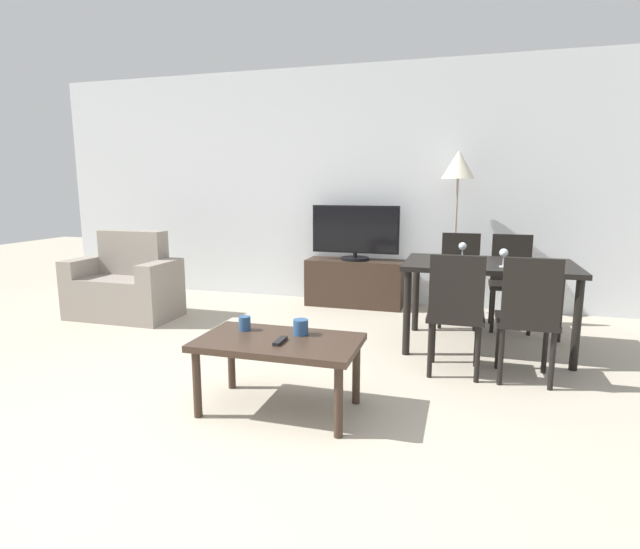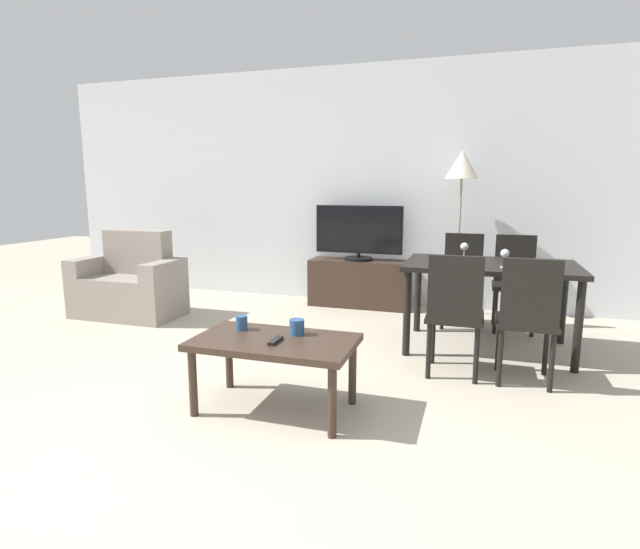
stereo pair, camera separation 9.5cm
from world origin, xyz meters
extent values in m
plane|color=#B2A893|center=(0.00, 0.00, 0.00)|extent=(18.00, 18.00, 0.00)
cube|color=silver|center=(0.00, 3.82, 1.35)|extent=(7.45, 0.06, 2.70)
cube|color=gray|center=(-1.97, 2.35, 0.21)|extent=(0.74, 0.60, 0.43)
cube|color=gray|center=(-1.97, 2.56, 0.66)|extent=(0.74, 0.20, 0.46)
cube|color=gray|center=(-2.43, 2.35, 0.30)|extent=(0.18, 0.60, 0.61)
cube|color=gray|center=(-1.51, 2.35, 0.30)|extent=(0.18, 0.60, 0.61)
cube|color=#38281E|center=(0.22, 3.55, 0.27)|extent=(1.10, 0.39, 0.53)
cylinder|color=black|center=(0.22, 3.55, 0.55)|extent=(0.32, 0.32, 0.03)
cylinder|color=black|center=(0.22, 3.55, 0.59)|extent=(0.04, 0.04, 0.05)
cube|color=black|center=(0.22, 3.55, 0.88)|extent=(0.99, 0.04, 0.53)
cube|color=black|center=(0.22, 3.53, 0.88)|extent=(0.95, 0.01, 0.50)
cube|color=#38281E|center=(0.37, 0.76, 0.43)|extent=(0.97, 0.56, 0.04)
cylinder|color=#38281E|center=(-0.06, 0.53, 0.21)|extent=(0.05, 0.05, 0.41)
cylinder|color=#38281E|center=(0.80, 0.53, 0.21)|extent=(0.05, 0.05, 0.41)
cylinder|color=#38281E|center=(-0.06, 0.98, 0.21)|extent=(0.05, 0.05, 0.41)
cylinder|color=#38281E|center=(0.80, 0.98, 0.21)|extent=(0.05, 0.05, 0.41)
cube|color=black|center=(1.62, 2.37, 0.71)|extent=(1.37, 0.84, 0.04)
cylinder|color=black|center=(1.00, 2.01, 0.35)|extent=(0.06, 0.06, 0.69)
cylinder|color=black|center=(2.24, 2.01, 0.35)|extent=(0.06, 0.06, 0.69)
cylinder|color=black|center=(1.00, 2.73, 0.35)|extent=(0.06, 0.06, 0.69)
cylinder|color=black|center=(2.24, 2.73, 0.35)|extent=(0.06, 0.06, 0.69)
cube|color=black|center=(1.38, 1.72, 0.43)|extent=(0.40, 0.40, 0.04)
cylinder|color=black|center=(1.22, 1.88, 0.20)|extent=(0.04, 0.04, 0.41)
cylinder|color=black|center=(1.54, 1.88, 0.20)|extent=(0.04, 0.04, 0.41)
cylinder|color=black|center=(1.22, 1.56, 0.20)|extent=(0.04, 0.04, 0.41)
cylinder|color=black|center=(1.54, 1.56, 0.20)|extent=(0.04, 0.04, 0.41)
cube|color=black|center=(1.38, 1.54, 0.67)|extent=(0.37, 0.04, 0.45)
cube|color=black|center=(1.86, 3.02, 0.43)|extent=(0.40, 0.40, 0.04)
cylinder|color=black|center=(1.70, 2.86, 0.20)|extent=(0.04, 0.04, 0.41)
cylinder|color=black|center=(2.02, 2.86, 0.20)|extent=(0.04, 0.04, 0.41)
cylinder|color=black|center=(1.70, 3.19, 0.20)|extent=(0.04, 0.04, 0.41)
cylinder|color=black|center=(2.02, 3.19, 0.20)|extent=(0.04, 0.04, 0.41)
cube|color=black|center=(1.86, 3.21, 0.67)|extent=(0.37, 0.04, 0.45)
cube|color=black|center=(1.86, 1.72, 0.43)|extent=(0.40, 0.40, 0.04)
cylinder|color=black|center=(1.70, 1.88, 0.20)|extent=(0.04, 0.04, 0.41)
cylinder|color=black|center=(2.02, 1.88, 0.20)|extent=(0.04, 0.04, 0.41)
cylinder|color=black|center=(1.70, 1.56, 0.20)|extent=(0.04, 0.04, 0.41)
cylinder|color=black|center=(2.02, 1.56, 0.20)|extent=(0.04, 0.04, 0.41)
cube|color=black|center=(1.86, 1.54, 0.67)|extent=(0.37, 0.04, 0.45)
cube|color=black|center=(1.38, 3.02, 0.43)|extent=(0.40, 0.40, 0.04)
cylinder|color=black|center=(1.22, 2.86, 0.20)|extent=(0.04, 0.04, 0.41)
cylinder|color=black|center=(1.54, 2.86, 0.20)|extent=(0.04, 0.04, 0.41)
cylinder|color=black|center=(1.22, 3.19, 0.20)|extent=(0.04, 0.04, 0.41)
cylinder|color=black|center=(1.54, 3.19, 0.20)|extent=(0.04, 0.04, 0.41)
cube|color=black|center=(1.38, 3.21, 0.67)|extent=(0.37, 0.04, 0.45)
cylinder|color=gray|center=(1.31, 3.51, 0.01)|extent=(0.24, 0.24, 0.02)
cylinder|color=gray|center=(1.31, 3.51, 0.73)|extent=(0.02, 0.02, 1.41)
cone|color=beige|center=(1.31, 3.51, 1.58)|extent=(0.34, 0.34, 0.29)
cube|color=black|center=(0.40, 0.70, 0.46)|extent=(0.04, 0.15, 0.02)
cylinder|color=navy|center=(0.10, 0.87, 0.50)|extent=(0.08, 0.08, 0.09)
cylinder|color=navy|center=(0.47, 0.88, 0.50)|extent=(0.09, 0.09, 0.10)
cylinder|color=silver|center=(1.40, 2.52, 0.74)|extent=(0.06, 0.06, 0.01)
cylinder|color=silver|center=(1.40, 2.52, 0.78)|extent=(0.01, 0.01, 0.07)
sphere|color=silver|center=(1.40, 2.52, 0.85)|extent=(0.07, 0.07, 0.07)
cylinder|color=silver|center=(1.71, 2.16, 0.74)|extent=(0.06, 0.06, 0.01)
cylinder|color=silver|center=(1.71, 2.16, 0.78)|extent=(0.01, 0.01, 0.07)
sphere|color=silver|center=(1.71, 2.16, 0.85)|extent=(0.07, 0.07, 0.07)
camera|label=1|loc=(1.42, -1.94, 1.36)|focal=28.00mm
camera|label=2|loc=(1.51, -1.91, 1.36)|focal=28.00mm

